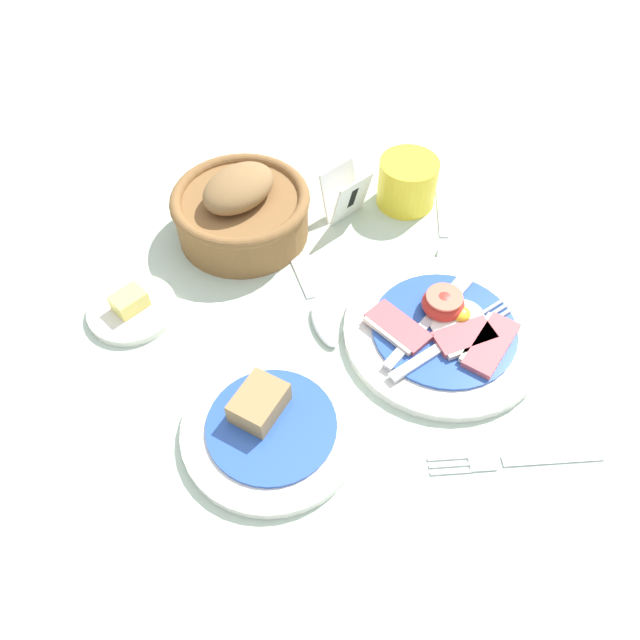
{
  "coord_description": "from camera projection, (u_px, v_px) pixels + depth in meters",
  "views": [
    {
      "loc": [
        -0.3,
        -0.32,
        0.6
      ],
      "look_at": [
        -0.04,
        0.07,
        0.02
      ],
      "focal_mm": 35.0,
      "sensor_mm": 36.0,
      "label": 1
    }
  ],
  "objects": [
    {
      "name": "ground_plane",
      "position": [
        384.0,
        354.0,
        0.74
      ],
      "size": [
        3.0,
        3.0,
        0.0
      ],
      "primitive_type": "plane",
      "color": "#B7CCB7"
    },
    {
      "name": "breakfast_plate",
      "position": [
        445.0,
        330.0,
        0.75
      ],
      "size": [
        0.24,
        0.24,
        0.04
      ],
      "color": "silver",
      "rests_on": "ground_plane"
    },
    {
      "name": "bread_plate",
      "position": [
        270.0,
        425.0,
        0.67
      ],
      "size": [
        0.2,
        0.2,
        0.04
      ],
      "color": "silver",
      "rests_on": "ground_plane"
    },
    {
      "name": "sugar_cup",
      "position": [
        407.0,
        181.0,
        0.88
      ],
      "size": [
        0.08,
        0.08,
        0.07
      ],
      "color": "yellow",
      "rests_on": "ground_plane"
    },
    {
      "name": "bread_basket",
      "position": [
        241.0,
        209.0,
        0.83
      ],
      "size": [
        0.19,
        0.19,
        0.1
      ],
      "color": "brown",
      "rests_on": "ground_plane"
    },
    {
      "name": "butter_dish",
      "position": [
        132.0,
        308.0,
        0.77
      ],
      "size": [
        0.11,
        0.11,
        0.03
      ],
      "color": "silver",
      "rests_on": "ground_plane"
    },
    {
      "name": "number_card",
      "position": [
        346.0,
        195.0,
        0.86
      ],
      "size": [
        0.07,
        0.05,
        0.07
      ],
      "rotation": [
        0.0,
        0.0,
        0.14
      ],
      "color": "white",
      "rests_on": "ground_plane"
    },
    {
      "name": "teaspoon_by_saucer",
      "position": [
        445.0,
        247.0,
        0.84
      ],
      "size": [
        0.13,
        0.16,
        0.01
      ],
      "rotation": [
        0.0,
        0.0,
        4.06
      ],
      "color": "silver",
      "rests_on": "ground_plane"
    },
    {
      "name": "teaspoon_near_cup",
      "position": [
        317.0,
        309.0,
        0.77
      ],
      "size": [
        0.07,
        0.19,
        0.01
      ],
      "rotation": [
        0.0,
        0.0,
        4.46
      ],
      "color": "silver",
      "rests_on": "ground_plane"
    },
    {
      "name": "fork_on_cloth",
      "position": [
        519.0,
        460.0,
        0.65
      ],
      "size": [
        0.17,
        0.1,
        0.01
      ],
      "rotation": [
        0.0,
        0.0,
        2.63
      ],
      "color": "silver",
      "rests_on": "ground_plane"
    }
  ]
}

